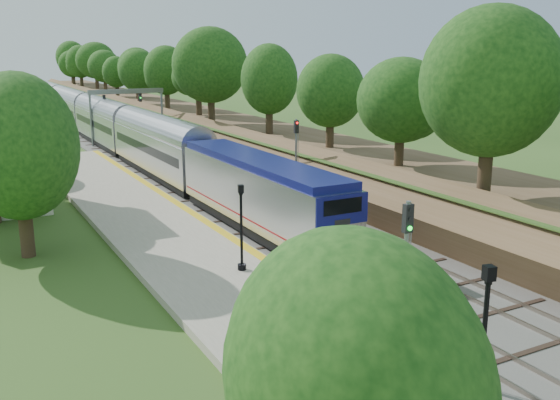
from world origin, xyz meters
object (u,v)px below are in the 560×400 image
signal_gantry (127,102)px  lamppost_far (241,232)px  signal_farside (296,150)px  train (106,127)px  lamppost_mid (482,352)px  signal_platform (406,264)px

signal_gantry → lamppost_far: 44.70m
signal_gantry → signal_farside: signal_gantry is taller
signal_gantry → train: signal_gantry is taller
train → lamppost_mid: lamppost_mid is taller
train → signal_farside: (6.20, -31.51, 1.38)m
lamppost_far → signal_farside: (10.18, 12.68, 1.34)m
signal_gantry → train: 3.62m
lamppost_mid → signal_farside: bearing=70.7°
signal_gantry → lamppost_far: size_ratio=2.04×
lamppost_mid → lamppost_far: size_ratio=1.11×
train → signal_farside: bearing=-78.9°
train → lamppost_mid: (-3.24, -58.40, 0.24)m
lamppost_mid → lamppost_far: lamppost_mid is taller
lamppost_far → lamppost_mid: bearing=-87.0°
signal_gantry → train: bearing=179.3°
train → lamppost_far: 44.37m
lamppost_mid → signal_gantry: bearing=84.4°
signal_gantry → signal_farside: size_ratio=1.50×
lamppost_mid → signal_platform: 4.03m
lamppost_mid → signal_farside: (9.44, 26.89, 1.14)m
lamppost_far → signal_gantry: bearing=81.7°
signal_platform → lamppost_mid: bearing=-95.1°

